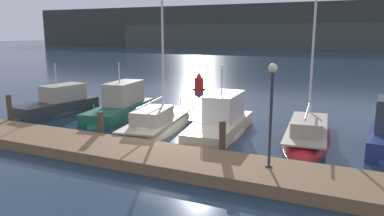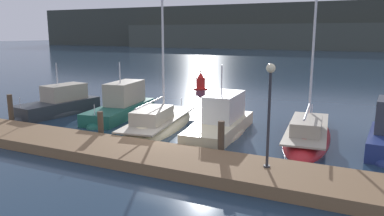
{
  "view_description": "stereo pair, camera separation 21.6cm",
  "coord_description": "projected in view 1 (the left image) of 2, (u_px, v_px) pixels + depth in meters",
  "views": [
    {
      "loc": [
        8.34,
        -14.95,
        5.18
      ],
      "look_at": [
        0.0,
        2.91,
        1.2
      ],
      "focal_mm": 35.0,
      "sensor_mm": 36.0,
      "label": 1
    },
    {
      "loc": [
        8.54,
        -14.86,
        5.18
      ],
      "look_at": [
        0.0,
        2.91,
        1.2
      ],
      "focal_mm": 35.0,
      "sensor_mm": 36.0,
      "label": 2
    }
  ],
  "objects": [
    {
      "name": "channel_buoy",
      "position": [
        199.0,
        83.0,
        34.66
      ],
      "size": [
        1.25,
        1.25,
        1.75
      ],
      "color": "red",
      "rests_on": "ground"
    },
    {
      "name": "mooring_pile_1",
      "position": [
        101.0,
        126.0,
        18.18
      ],
      "size": [
        0.28,
        0.28,
        1.43
      ],
      "primitive_type": "cylinder",
      "color": "#4C3D2D",
      "rests_on": "ground"
    },
    {
      "name": "dock_lamppost",
      "position": [
        272.0,
        98.0,
        12.95
      ],
      "size": [
        0.32,
        0.32,
        3.7
      ],
      "color": "#2D2D33",
      "rests_on": "dock"
    },
    {
      "name": "mooring_pile_0",
      "position": [
        10.0,
        111.0,
        20.75
      ],
      "size": [
        0.28,
        0.28,
        1.82
      ],
      "primitive_type": "cylinder",
      "color": "#4C3D2D",
      "rests_on": "ground"
    },
    {
      "name": "sailboat_berth_3",
      "position": [
        159.0,
        126.0,
        20.69
      ],
      "size": [
        3.73,
        8.67,
        11.65
      ],
      "color": "beige",
      "rests_on": "ground"
    },
    {
      "name": "motorboat_berth_2",
      "position": [
        120.0,
        111.0,
        23.48
      ],
      "size": [
        3.13,
        7.19,
        4.08
      ],
      "color": "#195647",
      "rests_on": "ground"
    },
    {
      "name": "motorboat_berth_1",
      "position": [
        58.0,
        110.0,
        24.15
      ],
      "size": [
        2.98,
        6.31,
        4.0
      ],
      "color": "#2D3338",
      "rests_on": "ground"
    },
    {
      "name": "ground_plane",
      "position": [
        166.0,
        144.0,
        17.76
      ],
      "size": [
        400.0,
        400.0,
        0.0
      ],
      "primitive_type": "plane",
      "color": "#1E3347"
    },
    {
      "name": "mooring_pile_2",
      "position": [
        222.0,
        140.0,
        15.56
      ],
      "size": [
        0.28,
        0.28,
        1.61
      ],
      "primitive_type": "cylinder",
      "color": "#4C3D2D",
      "rests_on": "ground"
    },
    {
      "name": "motorboat_berth_4",
      "position": [
        221.0,
        127.0,
        19.45
      ],
      "size": [
        2.56,
        7.09,
        4.2
      ],
      "color": "beige",
      "rests_on": "ground"
    },
    {
      "name": "sailboat_berth_5",
      "position": [
        307.0,
        135.0,
        18.8
      ],
      "size": [
        2.99,
        8.63,
        12.95
      ],
      "color": "red",
      "rests_on": "ground"
    },
    {
      "name": "dock",
      "position": [
        137.0,
        154.0,
        15.51
      ],
      "size": [
        28.43,
        2.8,
        0.45
      ],
      "primitive_type": "cube",
      "color": "brown",
      "rests_on": "ground"
    },
    {
      "name": "hillside_backdrop",
      "position": [
        341.0,
        28.0,
        117.89
      ],
      "size": [
        240.0,
        23.0,
        14.59
      ],
      "color": "#333833",
      "rests_on": "ground"
    }
  ]
}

